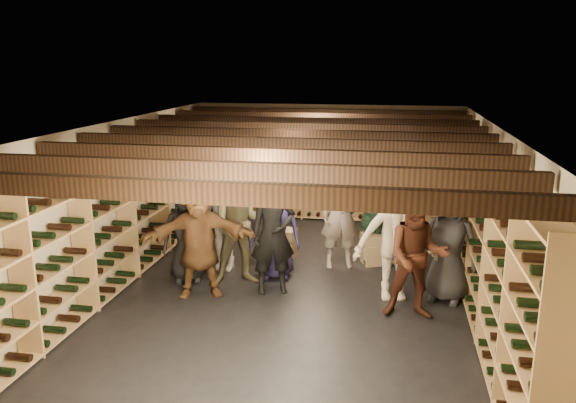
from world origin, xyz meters
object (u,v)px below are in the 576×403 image
(crate_loose, at_px, (389,245))
(person_11, at_px, (406,214))
(crate_stack_left, at_px, (280,243))
(person_10, at_px, (372,219))
(person_3, at_px, (396,237))
(person_6, at_px, (275,228))
(person_2, at_px, (241,225))
(person_12, at_px, (449,244))
(person_7, at_px, (341,214))
(person_8, at_px, (417,256))
(person_9, at_px, (222,218))
(person_5, at_px, (199,238))
(crate_stack_right, at_px, (378,249))
(person_1, at_px, (273,234))
(person_0, at_px, (187,234))

(crate_loose, xyz_separation_m, person_11, (0.24, -0.88, 0.83))
(crate_stack_left, bearing_deg, person_10, -0.00)
(crate_stack_left, bearing_deg, person_11, -4.17)
(person_3, xyz_separation_m, person_6, (-1.81, 0.49, -0.12))
(person_2, bearing_deg, person_12, -21.39)
(person_7, distance_m, person_8, 2.04)
(person_7, relative_size, person_9, 1.02)
(person_10, bearing_deg, person_5, -166.34)
(person_10, bearing_deg, person_7, -176.46)
(crate_stack_right, height_order, person_10, person_10)
(person_5, xyz_separation_m, person_10, (2.35, 1.77, -0.10))
(person_5, bearing_deg, person_11, 11.49)
(crate_stack_right, relative_size, person_8, 0.35)
(crate_stack_right, distance_m, person_9, 2.62)
(person_8, bearing_deg, person_1, 163.65)
(person_7, xyz_separation_m, person_12, (1.59, -1.04, -0.06))
(crate_stack_left, height_order, person_10, person_10)
(crate_stack_right, xyz_separation_m, person_2, (-1.99, -1.23, 0.66))
(person_1, xyz_separation_m, person_9, (-0.99, 0.75, -0.02))
(crate_stack_left, height_order, person_8, person_8)
(person_5, bearing_deg, crate_stack_right, 17.90)
(person_3, xyz_separation_m, person_12, (0.72, 0.10, -0.10))
(crate_loose, bearing_deg, person_5, -136.57)
(crate_loose, distance_m, person_3, 2.27)
(person_10, bearing_deg, person_11, -39.19)
(person_6, bearing_deg, person_12, -20.33)
(person_9, xyz_separation_m, person_11, (2.86, 0.57, 0.06))
(person_2, height_order, person_11, person_11)
(person_5, height_order, person_12, person_5)
(crate_stack_right, xyz_separation_m, person_11, (0.42, -0.15, 0.66))
(crate_stack_left, relative_size, person_5, 0.32)
(crate_stack_right, relative_size, person_12, 0.36)
(person_8, bearing_deg, person_12, 51.88)
(person_8, relative_size, person_10, 1.11)
(person_9, bearing_deg, person_7, 23.98)
(person_6, xyz_separation_m, person_10, (1.44, 0.90, -0.03))
(person_1, height_order, person_10, person_1)
(person_9, bearing_deg, person_2, -38.88)
(person_8, bearing_deg, person_11, 90.61)
(crate_loose, relative_size, person_9, 0.29)
(crate_loose, xyz_separation_m, person_3, (0.09, -2.12, 0.83))
(person_5, height_order, person_11, person_11)
(person_2, xyz_separation_m, person_3, (2.26, -0.16, -0.00))
(person_0, height_order, person_11, person_11)
(person_11, height_order, person_12, person_11)
(crate_stack_right, height_order, person_8, person_8)
(person_7, height_order, person_10, person_7)
(person_7, distance_m, person_11, 1.03)
(crate_stack_left, distance_m, person_7, 1.24)
(crate_loose, height_order, person_6, person_6)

